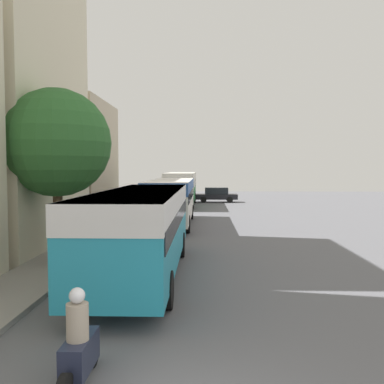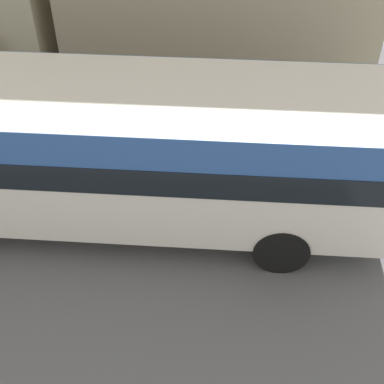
# 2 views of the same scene
# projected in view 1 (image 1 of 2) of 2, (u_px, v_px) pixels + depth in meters

# --- Properties ---
(building_far_terrace) EXTENTS (5.23, 7.93, 8.07)m
(building_far_terrace) POSITION_uv_depth(u_px,v_px,m) (68.00, 162.00, 28.89)
(building_far_terrace) COLOR #BCAD93
(building_far_terrace) RESTS_ON ground_plane
(bus_lead) EXTENTS (2.54, 10.48, 2.88)m
(bus_lead) POSITION_uv_depth(u_px,v_px,m) (142.00, 221.00, 14.18)
(bus_lead) COLOR teal
(bus_lead) RESTS_ON ground_plane
(bus_following) EXTENTS (2.61, 10.49, 2.86)m
(bus_following) POSITION_uv_depth(u_px,v_px,m) (171.00, 196.00, 26.96)
(bus_following) COLOR silver
(bus_following) RESTS_ON ground_plane
(bus_third_in_line) EXTENTS (2.66, 10.56, 3.16)m
(bus_third_in_line) POSITION_uv_depth(u_px,v_px,m) (181.00, 184.00, 40.71)
(bus_third_in_line) COLOR #2D8447
(bus_third_in_line) RESTS_ON ground_plane
(motorcycle_behind_lead) EXTENTS (0.38, 2.24, 1.73)m
(motorcycle_behind_lead) POSITION_uv_depth(u_px,v_px,m) (79.00, 350.00, 6.96)
(motorcycle_behind_lead) COLOR #1E2338
(motorcycle_behind_lead) RESTS_ON ground_plane
(car_crossing) EXTENTS (4.39, 1.80, 1.55)m
(car_crossing) POSITION_uv_depth(u_px,v_px,m) (216.00, 195.00, 45.03)
(car_crossing) COLOR black
(car_crossing) RESTS_ON ground_plane
(pedestrian_near_curb) EXTENTS (0.42, 0.42, 1.72)m
(pedestrian_near_curb) POSITION_uv_depth(u_px,v_px,m) (89.00, 216.00, 23.34)
(pedestrian_near_curb) COLOR #232838
(pedestrian_near_curb) RESTS_ON sidewalk
(street_tree) EXTENTS (4.12, 4.12, 6.50)m
(street_tree) POSITION_uv_depth(u_px,v_px,m) (57.00, 143.00, 16.24)
(street_tree) COLOR brown
(street_tree) RESTS_ON sidewalk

